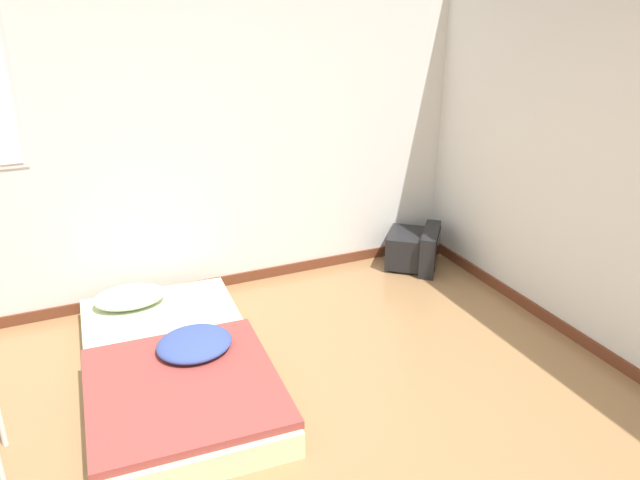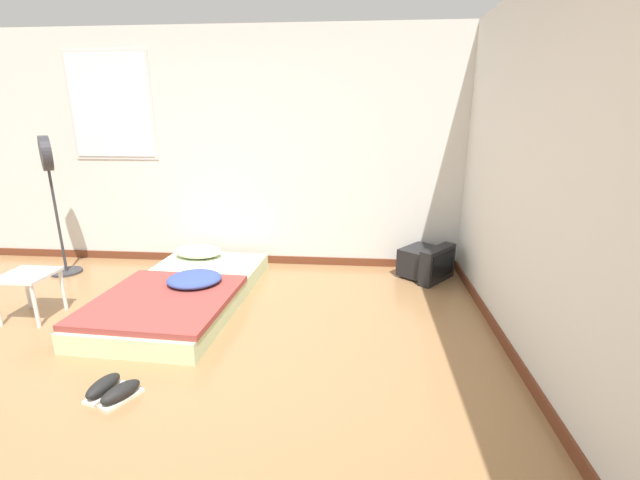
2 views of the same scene
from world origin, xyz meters
name	(u,v)px [view 2 (image 2 of 2)]	position (x,y,z in m)	size (l,w,h in m)	color
ground_plane	(123,401)	(0.00, 0.00, 0.00)	(20.00, 20.00, 0.00)	#997047
wall_back	(230,152)	(-0.02, 2.64, 1.29)	(7.52, 0.08, 2.60)	silver
wall_right	(602,204)	(2.59, 0.00, 1.29)	(0.08, 7.62, 2.60)	silver
mattress_bed	(183,291)	(-0.19, 1.43, 0.11)	(1.19, 2.08, 0.31)	beige
crt_tv	(426,262)	(2.17, 2.28, 0.18)	(0.64, 0.64, 0.37)	black
side_stool	(28,282)	(-1.37, 1.02, 0.33)	(0.39, 0.39, 0.41)	white
sneaker_pair	(112,390)	(-0.08, 0.03, 0.05)	(0.33, 0.33, 0.10)	silver
standing_fan	(50,178)	(-1.81, 2.07, 1.06)	(0.32, 0.33, 1.49)	#333338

